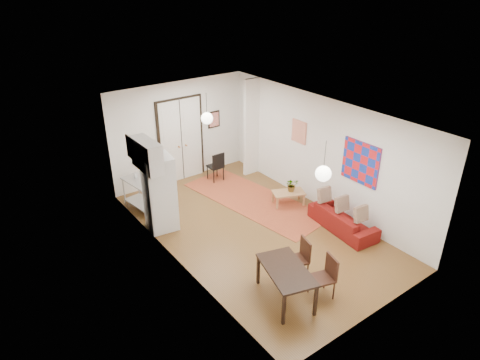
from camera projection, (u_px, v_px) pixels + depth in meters
floor at (255, 229)px, 10.31m from camera, size 7.00×7.00×0.00m
ceiling at (257, 113)px, 9.02m from camera, size 4.20×7.00×0.02m
wall_back at (180, 132)px, 12.19m from camera, size 4.20×0.02×2.90m
wall_front at (385, 248)px, 7.14m from camera, size 4.20×0.02×2.90m
wall_left at (173, 202)px, 8.55m from camera, size 0.02×7.00×2.90m
wall_right at (321, 153)px, 10.78m from camera, size 0.02×7.00×2.90m
double_doors at (181, 140)px, 12.27m from camera, size 1.44×0.06×2.50m
stub_partition at (251, 128)px, 12.49m from camera, size 0.50×0.10×2.90m
wall_cabinet at (147, 155)px, 9.53m from camera, size 0.35×1.00×0.70m
painting_popart at (361, 163)px, 9.78m from camera, size 0.05×1.00×1.00m
painting_abstract at (299, 132)px, 11.19m from camera, size 0.05×0.50×0.60m
poster_back at (214, 119)px, 12.71m from camera, size 0.40×0.03×0.50m
print_left at (131, 148)px, 9.79m from camera, size 0.03×0.44×0.54m
pendant_back at (207, 118)px, 10.75m from camera, size 0.30×0.30×0.80m
pendant_front at (323, 174)px, 7.87m from camera, size 0.30×0.30×0.80m
kilim_rug at (254, 200)px, 11.58m from camera, size 2.16×4.30×0.01m
sofa at (343, 220)px, 10.19m from camera, size 1.85×0.89×0.52m
coffee_table at (289, 194)px, 11.25m from camera, size 0.94×0.74×0.37m
potted_plant at (292, 185)px, 11.20m from camera, size 0.40×0.38×0.36m
kitchen_counter at (141, 191)px, 10.98m from camera, size 0.66×1.10×0.80m
bowl at (145, 184)px, 10.62m from camera, size 0.24×0.24×0.05m
soap_bottle at (135, 174)px, 10.99m from camera, size 0.10×0.09×0.17m
fridge at (160, 193)px, 9.97m from camera, size 0.74×0.74×1.85m
dining_table at (286, 272)px, 7.88m from camera, size 1.04×1.40×0.69m
dining_chair_near at (294, 255)px, 8.56m from camera, size 0.50×0.63×0.86m
dining_chair_far at (319, 273)px, 8.06m from camera, size 0.50×0.63×0.86m
black_side_chair at (214, 163)px, 12.54m from camera, size 0.41×0.41×0.88m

